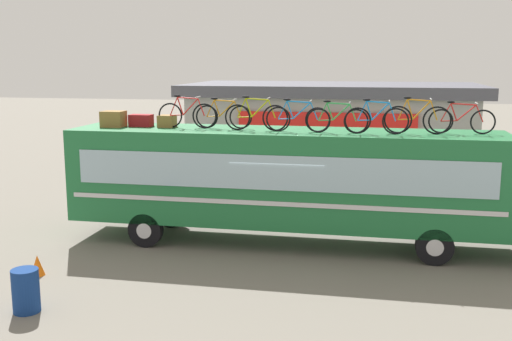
# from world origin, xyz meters

# --- Properties ---
(ground_plane) EXTENTS (120.00, 120.00, 0.00)m
(ground_plane) POSITION_xyz_m (0.00, 0.00, 0.00)
(ground_plane) COLOR slate
(bus) EXTENTS (13.05, 2.45, 3.22)m
(bus) POSITION_xyz_m (0.14, 0.00, 1.90)
(bus) COLOR #1E6B38
(bus) RESTS_ON ground
(luggage_bag_1) EXTENTS (0.63, 0.53, 0.46)m
(luggage_bag_1) POSITION_xyz_m (-4.95, -0.10, 3.45)
(luggage_bag_1) COLOR olive
(luggage_bag_1) RESTS_ON bus
(luggage_bag_2) EXTENTS (0.64, 0.40, 0.35)m
(luggage_bag_2) POSITION_xyz_m (-4.21, 0.16, 3.40)
(luggage_bag_2) COLOR maroon
(luggage_bag_2) RESTS_ON bus
(luggage_bag_3) EXTENTS (0.45, 0.46, 0.34)m
(luggage_bag_3) POSITION_xyz_m (-3.42, 0.15, 3.39)
(luggage_bag_3) COLOR olive
(luggage_bag_3) RESTS_ON bus
(rooftop_bicycle_1) EXTENTS (1.72, 0.44, 0.94)m
(rooftop_bicycle_1) POSITION_xyz_m (-2.76, 0.00, 3.61)
(rooftop_bicycle_1) COLOR black
(rooftop_bicycle_1) RESTS_ON bus
(rooftop_bicycle_2) EXTENTS (1.63, 0.44, 0.87)m
(rooftop_bicycle_2) POSITION_xyz_m (-1.74, 0.14, 3.59)
(rooftop_bicycle_2) COLOR black
(rooftop_bicycle_2) RESTS_ON bus
(rooftop_bicycle_3) EXTENTS (1.76, 0.44, 0.95)m
(rooftop_bicycle_3) POSITION_xyz_m (-0.73, -0.23, 3.62)
(rooftop_bicycle_3) COLOR black
(rooftop_bicycle_3) RESTS_ON bus
(rooftop_bicycle_4) EXTENTS (1.73, 0.44, 0.89)m
(rooftop_bicycle_4) POSITION_xyz_m (0.42, -0.30, 3.60)
(rooftop_bicycle_4) COLOR black
(rooftop_bicycle_4) RESTS_ON bus
(rooftop_bicycle_5) EXTENTS (1.64, 0.44, 0.86)m
(rooftop_bicycle_5) POSITION_xyz_m (1.47, -0.35, 3.58)
(rooftop_bicycle_5) COLOR black
(rooftop_bicycle_5) RESTS_ON bus
(rooftop_bicycle_6) EXTENTS (1.66, 0.44, 0.92)m
(rooftop_bicycle_6) POSITION_xyz_m (2.49, -0.37, 3.60)
(rooftop_bicycle_6) COLOR black
(rooftop_bicycle_6) RESTS_ON bus
(rooftop_bicycle_7) EXTENTS (1.72, 0.44, 0.97)m
(rooftop_bicycle_7) POSITION_xyz_m (3.54, -0.14, 3.62)
(rooftop_bicycle_7) COLOR black
(rooftop_bicycle_7) RESTS_ON bus
(rooftop_bicycle_8) EXTENTS (1.70, 0.44, 0.86)m
(rooftop_bicycle_8) POSITION_xyz_m (4.67, 0.12, 3.58)
(rooftop_bicycle_8) COLOR black
(rooftop_bicycle_8) RESTS_ON bus
(roadside_building) EXTENTS (14.41, 7.47, 3.96)m
(roadside_building) POSITION_xyz_m (0.26, 14.38, 2.02)
(roadside_building) COLOR #9E9E99
(roadside_building) RESTS_ON ground
(trash_bin) EXTENTS (0.55, 0.55, 0.91)m
(trash_bin) POSITION_xyz_m (-4.45, -5.76, 0.46)
(trash_bin) COLOR navy
(trash_bin) RESTS_ON ground
(traffic_cone) EXTENTS (0.34, 0.34, 0.50)m
(traffic_cone) POSITION_xyz_m (-5.40, -3.76, 0.25)
(traffic_cone) COLOR orange
(traffic_cone) RESTS_ON ground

